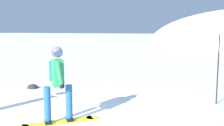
% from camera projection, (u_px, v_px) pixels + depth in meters
% --- Properties ---
extents(ground_plane, '(300.00, 300.00, 0.00)m').
position_uv_depth(ground_plane, '(58.00, 122.00, 5.78)').
color(ground_plane, white).
extents(snowboarder_main, '(1.37, 1.39, 1.71)m').
position_uv_depth(snowboarder_main, '(58.00, 82.00, 5.67)').
color(snowboarder_main, yellow).
rests_on(snowboarder_main, ground).
extents(piste_marker_near, '(0.20, 0.20, 2.01)m').
position_uv_depth(piste_marker_near, '(218.00, 64.00, 7.06)').
color(piste_marker_near, black).
rests_on(piste_marker_near, ground).
extents(rock_dark, '(0.42, 0.36, 0.29)m').
position_uv_depth(rock_dark, '(33.00, 88.00, 9.20)').
color(rock_dark, '#282628').
rests_on(rock_dark, ground).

